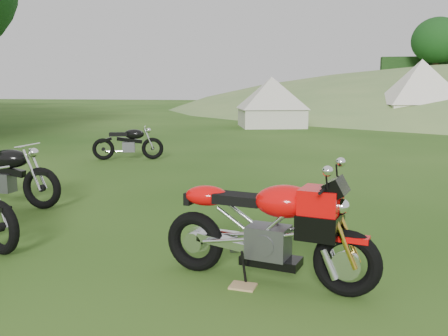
% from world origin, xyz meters
% --- Properties ---
extents(ground, '(120.00, 120.00, 0.00)m').
position_xyz_m(ground, '(0.00, 0.00, 0.00)').
color(ground, '#193F0D').
rests_on(ground, ground).
extents(sport_motorcycle, '(2.13, 1.00, 1.24)m').
position_xyz_m(sport_motorcycle, '(0.30, -0.63, 0.62)').
color(sport_motorcycle, red).
rests_on(sport_motorcycle, ground).
extents(plywood_board, '(0.27, 0.22, 0.02)m').
position_xyz_m(plywood_board, '(0.10, -0.80, 0.01)').
color(plywood_board, tan).
rests_on(plywood_board, ground).
extents(vintage_moto_b, '(2.07, 0.62, 1.07)m').
position_xyz_m(vintage_moto_b, '(-4.12, 1.69, 0.54)').
color(vintage_moto_b, black).
rests_on(vintage_moto_b, ground).
extents(vintage_moto_d, '(1.79, 0.89, 0.92)m').
position_xyz_m(vintage_moto_d, '(-4.03, 6.84, 0.46)').
color(vintage_moto_d, black).
rests_on(vintage_moto_d, ground).
extents(tent_left, '(3.44, 3.44, 2.42)m').
position_xyz_m(tent_left, '(-1.35, 17.98, 1.21)').
color(tent_left, beige).
rests_on(tent_left, ground).
extents(tent_mid, '(3.77, 3.77, 2.93)m').
position_xyz_m(tent_mid, '(5.67, 20.66, 1.47)').
color(tent_mid, silver).
rests_on(tent_mid, ground).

